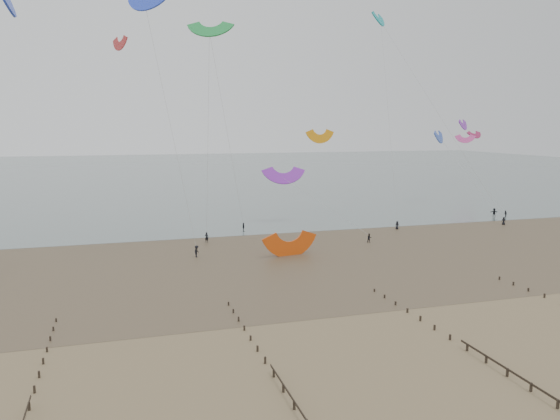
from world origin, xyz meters
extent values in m
plane|color=brown|center=(0.00, 0.00, 0.00)|extent=(500.00, 500.00, 0.00)
plane|color=#475654|center=(0.00, 200.00, 0.03)|extent=(500.00, 500.00, 0.00)
plane|color=#473A28|center=(0.00, 35.00, 0.01)|extent=(500.00, 500.00, 0.00)
ellipsoid|color=slate|center=(-18.00, 22.00, 0.01)|extent=(23.60, 14.36, 0.01)
ellipsoid|color=slate|center=(12.00, 38.00, 0.01)|extent=(33.64, 18.32, 0.01)
ellipsoid|color=slate|center=(45.00, 30.00, 0.01)|extent=(19.65, 13.67, 0.01)
ellipsoid|color=slate|center=(-40.00, 40.00, 0.01)|extent=(26.95, 14.22, 0.01)
cube|color=black|center=(-32.00, -6.42, 0.28)|extent=(0.16, 0.16, 0.65)
cube|color=black|center=(-32.00, -3.79, 0.26)|extent=(0.16, 0.16, 0.62)
cube|color=black|center=(-32.00, -1.16, 0.25)|extent=(0.16, 0.16, 0.59)
cube|color=black|center=(-32.00, 1.47, 0.23)|extent=(0.16, 0.16, 0.57)
cube|color=black|center=(-32.00, 4.11, 0.22)|extent=(0.16, 0.16, 0.54)
cube|color=black|center=(-32.00, 6.74, 0.20)|extent=(0.16, 0.16, 0.51)
cube|color=black|center=(-32.00, 9.37, 0.19)|extent=(0.16, 0.16, 0.48)
cube|color=black|center=(-32.00, 12.00, 0.17)|extent=(0.16, 0.16, 0.45)
cube|color=black|center=(-14.00, -11.68, 0.31)|extent=(0.16, 0.16, 0.71)
cube|color=black|center=(-14.00, -9.05, 0.29)|extent=(0.16, 0.16, 0.68)
cube|color=black|center=(-14.00, -6.42, 0.28)|extent=(0.16, 0.16, 0.65)
cube|color=black|center=(-14.00, -3.79, 0.26)|extent=(0.16, 0.16, 0.62)
cube|color=black|center=(-14.00, -1.16, 0.25)|extent=(0.16, 0.16, 0.59)
cube|color=black|center=(-14.00, 1.47, 0.23)|extent=(0.16, 0.16, 0.57)
cube|color=black|center=(-14.00, 4.11, 0.22)|extent=(0.16, 0.16, 0.54)
cube|color=black|center=(-14.00, 6.74, 0.20)|extent=(0.16, 0.16, 0.51)
cube|color=black|center=(-14.00, 9.37, 0.19)|extent=(0.16, 0.16, 0.48)
cube|color=black|center=(-14.00, 12.00, 0.17)|extent=(0.16, 0.16, 0.45)
cube|color=black|center=(4.00, -16.95, 0.33)|extent=(0.16, 0.16, 0.77)
cube|color=black|center=(4.00, -14.32, 0.32)|extent=(0.16, 0.16, 0.74)
cube|color=black|center=(4.00, -11.68, 0.31)|extent=(0.16, 0.16, 0.71)
cube|color=black|center=(4.00, -9.05, 0.29)|extent=(0.16, 0.16, 0.68)
cube|color=black|center=(4.00, -6.42, 0.28)|extent=(0.16, 0.16, 0.65)
cube|color=black|center=(4.00, -3.79, 0.26)|extent=(0.16, 0.16, 0.62)
cube|color=black|center=(4.00, -1.16, 0.25)|extent=(0.16, 0.16, 0.59)
cube|color=black|center=(4.00, 1.47, 0.23)|extent=(0.16, 0.16, 0.57)
cube|color=black|center=(4.00, 4.11, 0.22)|extent=(0.16, 0.16, 0.54)
cube|color=black|center=(4.00, 6.74, 0.20)|extent=(0.16, 0.16, 0.51)
cube|color=black|center=(4.00, 9.37, 0.19)|extent=(0.16, 0.16, 0.48)
cube|color=black|center=(4.00, 12.00, 0.17)|extent=(0.16, 0.16, 0.45)
cube|color=black|center=(22.00, 4.11, 0.22)|extent=(0.16, 0.16, 0.54)
cube|color=black|center=(22.00, 6.74, 0.20)|extent=(0.16, 0.16, 0.51)
cube|color=black|center=(22.00, 9.37, 0.19)|extent=(0.16, 0.16, 0.48)
cube|color=black|center=(22.00, 12.00, 0.17)|extent=(0.16, 0.16, 0.45)
imported|color=black|center=(-11.02, 46.12, 0.90)|extent=(0.79, 0.71, 1.80)
imported|color=black|center=(-2.74, 53.82, 0.86)|extent=(0.58, 1.06, 1.71)
imported|color=black|center=(-14.20, 35.79, 0.92)|extent=(1.20, 1.37, 1.84)
imported|color=black|center=(54.56, 55.02, 0.93)|extent=(1.81, 0.93, 1.86)
imported|color=black|center=(49.56, 45.63, 0.81)|extent=(0.94, 0.90, 1.62)
imported|color=black|center=(56.14, 53.28, 0.76)|extent=(0.83, 0.91, 1.53)
imported|color=black|center=(15.86, 37.93, 0.80)|extent=(0.84, 0.68, 1.61)
imported|color=black|center=(26.47, 47.55, 0.80)|extent=(0.86, 0.93, 1.60)
camera|label=1|loc=(-25.28, -45.95, 19.90)|focal=35.00mm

